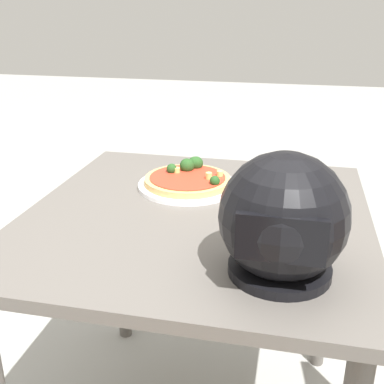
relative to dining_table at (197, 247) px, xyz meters
name	(u,v)px	position (x,y,z in m)	size (l,w,h in m)	color
dining_table	(197,247)	(0.00, 0.00, 0.00)	(0.88, 0.91, 0.75)	#5B5651
pizza_plate	(188,185)	(0.06, -0.17, 0.11)	(0.29, 0.29, 0.01)	white
pizza	(188,177)	(0.06, -0.18, 0.13)	(0.25, 0.25, 0.06)	tan
motorcycle_helmet	(283,219)	(-0.22, 0.26, 0.22)	(0.25, 0.25, 0.25)	black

